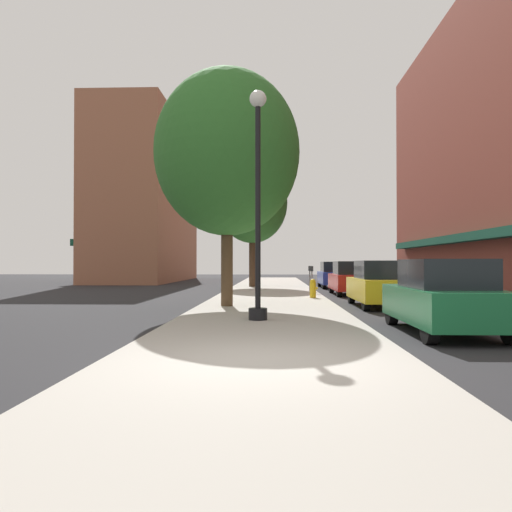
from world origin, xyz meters
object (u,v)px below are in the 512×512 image
at_px(tree_near, 252,203).
at_px(parking_meter_far, 312,276).
at_px(fire_hydrant, 313,288).
at_px(car_green, 444,297).
at_px(car_blue, 334,275).
at_px(car_red, 351,279).
at_px(lamppost, 258,200).
at_px(parking_meter_near, 310,275).
at_px(car_yellow, 380,284).
at_px(tree_mid, 227,153).

bearing_deg(tree_near, parking_meter_far, -64.00).
height_order(fire_hydrant, parking_meter_far, parking_meter_far).
bearing_deg(car_green, car_blue, 89.49).
bearing_deg(car_blue, car_red, -89.13).
height_order(fire_hydrant, car_green, car_green).
bearing_deg(lamppost, tree_near, 92.95).
height_order(parking_meter_near, car_blue, car_blue).
xyz_separation_m(parking_meter_far, tree_near, (-3.20, 6.57, 4.35)).
height_order(tree_near, car_green, tree_near).
relative_size(tree_near, car_green, 1.79).
height_order(parking_meter_near, car_red, car_red).
height_order(fire_hydrant, car_blue, car_blue).
xyz_separation_m(parking_meter_near, car_yellow, (1.95, -8.12, -0.14)).
bearing_deg(tree_mid, tree_near, 89.07).
xyz_separation_m(fire_hydrant, car_red, (2.16, 3.88, 0.29)).
bearing_deg(lamppost, car_green, -19.84).
bearing_deg(fire_hydrant, car_yellow, -55.04).
bearing_deg(parking_meter_far, car_yellow, -73.65).
distance_m(fire_hydrant, car_red, 4.45).
xyz_separation_m(lamppost, car_green, (4.20, -1.51, -2.39)).
height_order(parking_meter_far, car_red, car_red).
distance_m(lamppost, car_yellow, 7.18).
relative_size(tree_near, tree_mid, 0.96).
relative_size(tree_near, car_yellow, 1.79).
distance_m(lamppost, parking_meter_near, 13.81).
relative_size(car_green, car_blue, 1.00).
distance_m(parking_meter_far, car_blue, 7.68).
xyz_separation_m(fire_hydrant, car_yellow, (2.16, -3.09, 0.29)).
bearing_deg(tree_near, tree_mid, -90.93).
bearing_deg(tree_mid, car_yellow, 11.86).
distance_m(lamppost, car_red, 13.21).
bearing_deg(car_red, tree_near, 131.17).
relative_size(lamppost, tree_mid, 0.73).
distance_m(tree_near, tree_mid, 14.35).
bearing_deg(car_red, lamppost, -107.23).
xyz_separation_m(parking_meter_near, parking_meter_far, (0.00, -1.47, 0.00)).
xyz_separation_m(tree_near, tree_mid, (-0.23, -14.35, 0.02)).
bearing_deg(fire_hydrant, parking_meter_near, 87.57).
height_order(car_green, car_blue, same).
xyz_separation_m(car_green, car_yellow, (0.00, 6.83, 0.00)).
bearing_deg(car_blue, car_yellow, -89.13).
bearing_deg(tree_mid, parking_meter_near, 69.63).
distance_m(fire_hydrant, tree_near, 11.59).
bearing_deg(car_green, car_red, 89.49).
bearing_deg(parking_meter_near, car_green, -82.57).
bearing_deg(car_red, parking_meter_far, -168.86).
xyz_separation_m(tree_mid, car_yellow, (5.39, 1.13, -4.52)).
bearing_deg(car_blue, fire_hydrant, -100.28).
bearing_deg(tree_mid, lamppost, -74.17).
relative_size(lamppost, car_yellow, 1.37).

